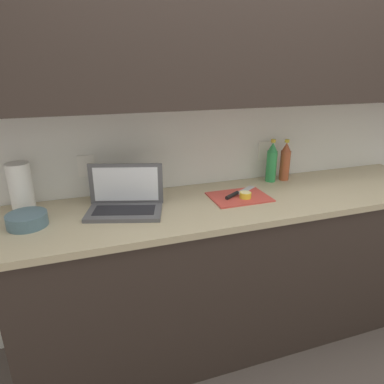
% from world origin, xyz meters
% --- Properties ---
extents(ground_plane, '(12.00, 12.00, 0.00)m').
position_xyz_m(ground_plane, '(0.00, 0.00, 0.00)').
color(ground_plane, '#564C47').
rests_on(ground_plane, ground).
extents(wall_back, '(5.20, 0.38, 2.60)m').
position_xyz_m(wall_back, '(-0.00, 0.24, 1.56)').
color(wall_back, white).
rests_on(wall_back, ground_plane).
extents(counter_unit, '(2.58, 0.63, 0.92)m').
position_xyz_m(counter_unit, '(0.02, 0.00, 0.47)').
color(counter_unit, '#332823').
rests_on(counter_unit, ground_plane).
extents(laptop, '(0.42, 0.32, 0.23)m').
position_xyz_m(laptop, '(-0.67, 0.04, 0.98)').
color(laptop, '#515156').
rests_on(laptop, counter_unit).
extents(cutting_board, '(0.32, 0.24, 0.01)m').
position_xyz_m(cutting_board, '(-0.03, 0.02, 0.93)').
color(cutting_board, '#D1473D').
rests_on(cutting_board, counter_unit).
extents(knife, '(0.25, 0.17, 0.02)m').
position_xyz_m(knife, '(-0.05, 0.04, 0.94)').
color(knife, silver).
rests_on(knife, cutting_board).
extents(lemon_half_cut, '(0.06, 0.06, 0.03)m').
position_xyz_m(lemon_half_cut, '(-0.01, -0.01, 0.95)').
color(lemon_half_cut, yellow).
rests_on(lemon_half_cut, cutting_board).
extents(bottle_green_soda, '(0.06, 0.06, 0.26)m').
position_xyz_m(bottle_green_soda, '(0.38, 0.22, 1.05)').
color(bottle_green_soda, '#A34C2D').
rests_on(bottle_green_soda, counter_unit).
extents(bottle_oil_tall, '(0.07, 0.07, 0.27)m').
position_xyz_m(bottle_oil_tall, '(0.29, 0.22, 1.05)').
color(bottle_oil_tall, '#2D934C').
rests_on(bottle_oil_tall, counter_unit).
extents(measuring_cup, '(0.10, 0.08, 0.10)m').
position_xyz_m(measuring_cup, '(-0.51, 0.21, 0.98)').
color(measuring_cup, silver).
rests_on(measuring_cup, counter_unit).
extents(bowl_white, '(0.18, 0.18, 0.06)m').
position_xyz_m(bowl_white, '(-1.13, 0.01, 0.96)').
color(bowl_white, slate).
rests_on(bowl_white, counter_unit).
extents(paper_towel_roll, '(0.11, 0.11, 0.25)m').
position_xyz_m(paper_towel_roll, '(-1.16, 0.22, 1.05)').
color(paper_towel_roll, white).
rests_on(paper_towel_roll, counter_unit).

